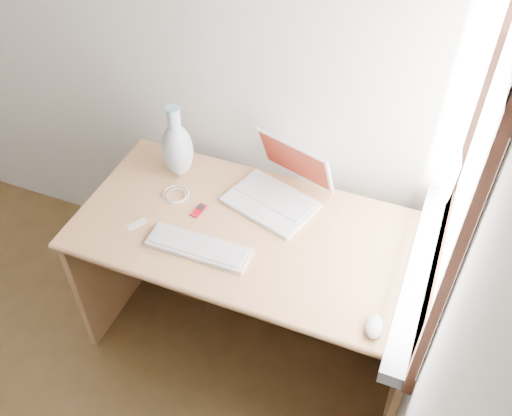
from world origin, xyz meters
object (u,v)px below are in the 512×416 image
at_px(laptop, 275,187).
at_px(external_keyboard, 198,247).
at_px(vase, 177,148).
at_px(desk, 261,251).

xyz_separation_m(laptop, external_keyboard, (-0.17, -0.39, -0.05)).
distance_m(external_keyboard, vase, 0.48).
bearing_deg(external_keyboard, vase, 125.39).
relative_size(laptop, external_keyboard, 1.01).
height_order(desk, laptop, laptop).
relative_size(desk, laptop, 3.45).
bearing_deg(vase, laptop, 1.04).
bearing_deg(external_keyboard, desk, 57.53).
distance_m(desk, vase, 0.57).
relative_size(desk, external_keyboard, 3.48).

